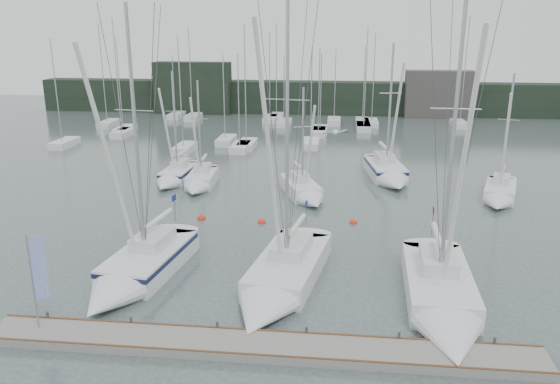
{
  "coord_description": "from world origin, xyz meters",
  "views": [
    {
      "loc": [
        3.12,
        -25.21,
        13.34
      ],
      "look_at": [
        -0.16,
        5.0,
        4.09
      ],
      "focal_mm": 35.0,
      "sensor_mm": 36.0,
      "label": 1
    }
  ],
  "objects_px": {
    "sailboat_near_right": "(443,305)",
    "sailboat_mid_b": "(200,183)",
    "buoy_c": "(201,219)",
    "sailboat_near_center": "(277,286)",
    "dock_banner": "(37,273)",
    "sailboat_mid_d": "(389,174)",
    "sailboat_mid_a": "(174,177)",
    "sailboat_mid_e": "(499,196)",
    "buoy_b": "(353,223)",
    "buoy_a": "(262,223)",
    "sailboat_near_left": "(134,273)",
    "sailboat_mid_c": "(306,193)"
  },
  "relations": [
    {
      "from": "sailboat_near_right",
      "to": "sailboat_mid_d",
      "type": "height_order",
      "value": "sailboat_near_right"
    },
    {
      "from": "sailboat_near_right",
      "to": "buoy_c",
      "type": "bearing_deg",
      "value": 143.28
    },
    {
      "from": "sailboat_mid_e",
      "to": "dock_banner",
      "type": "distance_m",
      "value": 34.13
    },
    {
      "from": "sailboat_near_center",
      "to": "buoy_c",
      "type": "bearing_deg",
      "value": 131.2
    },
    {
      "from": "sailboat_mid_d",
      "to": "dock_banner",
      "type": "height_order",
      "value": "sailboat_mid_d"
    },
    {
      "from": "sailboat_near_left",
      "to": "buoy_c",
      "type": "bearing_deg",
      "value": 92.12
    },
    {
      "from": "sailboat_near_right",
      "to": "sailboat_mid_b",
      "type": "bearing_deg",
      "value": 133.25
    },
    {
      "from": "sailboat_near_right",
      "to": "sailboat_mid_e",
      "type": "height_order",
      "value": "sailboat_near_right"
    },
    {
      "from": "sailboat_near_center",
      "to": "buoy_c",
      "type": "xyz_separation_m",
      "value": [
        -6.77,
        11.08,
        -0.56
      ]
    },
    {
      "from": "sailboat_near_left",
      "to": "sailboat_near_right",
      "type": "bearing_deg",
      "value": 1.49
    },
    {
      "from": "sailboat_mid_e",
      "to": "sailboat_near_left",
      "type": "bearing_deg",
      "value": -126.4
    },
    {
      "from": "sailboat_mid_a",
      "to": "sailboat_mid_e",
      "type": "bearing_deg",
      "value": -2.19
    },
    {
      "from": "sailboat_mid_d",
      "to": "sailboat_mid_e",
      "type": "height_order",
      "value": "sailboat_mid_d"
    },
    {
      "from": "sailboat_mid_c",
      "to": "sailboat_near_center",
      "type": "bearing_deg",
      "value": -111.49
    },
    {
      "from": "sailboat_mid_c",
      "to": "buoy_c",
      "type": "height_order",
      "value": "sailboat_mid_c"
    },
    {
      "from": "sailboat_mid_b",
      "to": "sailboat_near_left",
      "type": "bearing_deg",
      "value": -89.85
    },
    {
      "from": "sailboat_mid_b",
      "to": "sailboat_mid_c",
      "type": "height_order",
      "value": "sailboat_mid_b"
    },
    {
      "from": "buoy_a",
      "to": "sailboat_near_right",
      "type": "bearing_deg",
      "value": -48.95
    },
    {
      "from": "buoy_a",
      "to": "sailboat_mid_b",
      "type": "bearing_deg",
      "value": 129.27
    },
    {
      "from": "dock_banner",
      "to": "sailboat_mid_a",
      "type": "bearing_deg",
      "value": 69.66
    },
    {
      "from": "sailboat_near_center",
      "to": "buoy_c",
      "type": "height_order",
      "value": "sailboat_near_center"
    },
    {
      "from": "sailboat_near_right",
      "to": "buoy_c",
      "type": "height_order",
      "value": "sailboat_near_right"
    },
    {
      "from": "sailboat_mid_d",
      "to": "sailboat_mid_b",
      "type": "bearing_deg",
      "value": -174.35
    },
    {
      "from": "sailboat_near_center",
      "to": "sailboat_near_left",
      "type": "bearing_deg",
      "value": -173.67
    },
    {
      "from": "sailboat_near_right",
      "to": "sailboat_mid_c",
      "type": "height_order",
      "value": "sailboat_near_right"
    },
    {
      "from": "sailboat_mid_c",
      "to": "buoy_b",
      "type": "xyz_separation_m",
      "value": [
        3.71,
        -5.11,
        -0.52
      ]
    },
    {
      "from": "buoy_a",
      "to": "sailboat_mid_d",
      "type": "bearing_deg",
      "value": 50.59
    },
    {
      "from": "sailboat_near_right",
      "to": "sailboat_mid_c",
      "type": "xyz_separation_m",
      "value": [
        -7.71,
        17.75,
        -0.09
      ]
    },
    {
      "from": "sailboat_near_right",
      "to": "sailboat_mid_b",
      "type": "relative_size",
      "value": 1.69
    },
    {
      "from": "sailboat_mid_b",
      "to": "dock_banner",
      "type": "height_order",
      "value": "sailboat_mid_b"
    },
    {
      "from": "buoy_b",
      "to": "dock_banner",
      "type": "height_order",
      "value": "dock_banner"
    },
    {
      "from": "buoy_b",
      "to": "dock_banner",
      "type": "bearing_deg",
      "value": -131.18
    },
    {
      "from": "sailboat_mid_d",
      "to": "buoy_c",
      "type": "distance_m",
      "value": 18.45
    },
    {
      "from": "sailboat_mid_b",
      "to": "dock_banner",
      "type": "xyz_separation_m",
      "value": [
        -1.19,
        -23.48,
        2.54
      ]
    },
    {
      "from": "buoy_b",
      "to": "sailboat_mid_e",
      "type": "bearing_deg",
      "value": 27.93
    },
    {
      "from": "sailboat_mid_e",
      "to": "buoy_b",
      "type": "bearing_deg",
      "value": -134.44
    },
    {
      "from": "sailboat_mid_a",
      "to": "sailboat_mid_d",
      "type": "xyz_separation_m",
      "value": [
        18.99,
        2.62,
        0.11
      ]
    },
    {
      "from": "sailboat_mid_a",
      "to": "sailboat_mid_c",
      "type": "xyz_separation_m",
      "value": [
        11.89,
        -3.61,
        -0.01
      ]
    },
    {
      "from": "sailboat_mid_b",
      "to": "buoy_c",
      "type": "bearing_deg",
      "value": -78.0
    },
    {
      "from": "sailboat_near_center",
      "to": "sailboat_mid_d",
      "type": "height_order",
      "value": "sailboat_near_center"
    },
    {
      "from": "sailboat_mid_c",
      "to": "sailboat_mid_d",
      "type": "relative_size",
      "value": 0.74
    },
    {
      "from": "sailboat_near_center",
      "to": "sailboat_near_right",
      "type": "distance_m",
      "value": 8.23
    },
    {
      "from": "sailboat_mid_c",
      "to": "sailboat_near_right",
      "type": "bearing_deg",
      "value": -86.56
    },
    {
      "from": "sailboat_mid_e",
      "to": "sailboat_mid_b",
      "type": "bearing_deg",
      "value": -165.12
    },
    {
      "from": "buoy_a",
      "to": "sailboat_near_left",
      "type": "bearing_deg",
      "value": -118.05
    },
    {
      "from": "sailboat_near_center",
      "to": "sailboat_mid_d",
      "type": "distance_m",
      "value": 23.94
    },
    {
      "from": "sailboat_near_center",
      "to": "dock_banner",
      "type": "bearing_deg",
      "value": -144.72
    },
    {
      "from": "sailboat_near_center",
      "to": "buoy_a",
      "type": "distance_m",
      "value": 11.01
    },
    {
      "from": "buoy_b",
      "to": "buoy_c",
      "type": "height_order",
      "value": "buoy_c"
    },
    {
      "from": "buoy_a",
      "to": "buoy_b",
      "type": "relative_size",
      "value": 1.1
    }
  ]
}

